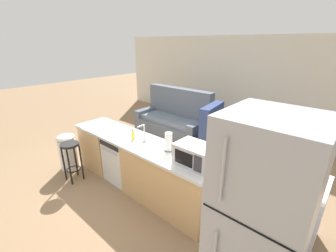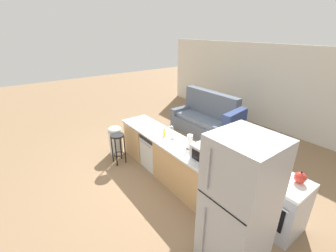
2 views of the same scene
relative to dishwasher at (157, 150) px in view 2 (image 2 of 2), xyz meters
name	(u,v)px [view 2 (image 2 of 2)]	position (x,y,z in m)	size (l,w,h in m)	color
ground_plane	(163,170)	(0.25, 0.00, -0.42)	(24.00, 24.00, 0.00)	#896B4C
wall_back	(283,90)	(0.55, 4.20, 0.88)	(10.00, 0.06, 2.60)	silver
kitchen_counter	(170,159)	(0.49, 0.00, 0.00)	(2.94, 0.66, 0.90)	tan
dishwasher	(157,150)	(0.00, 0.00, 0.00)	(0.58, 0.61, 0.84)	silver
stove_range	(277,203)	(2.60, 0.55, 0.03)	(0.76, 0.68, 0.90)	#A8AAB2
refrigerator	(238,208)	(2.60, -0.55, 0.55)	(0.72, 0.73, 1.94)	#A8AAB2
microwave	(207,154)	(1.54, 0.00, 0.62)	(0.50, 0.37, 0.28)	#B7B7BC
sink_faucet	(172,134)	(0.53, 0.03, 0.61)	(0.07, 0.18, 0.30)	silver
paper_towel_roll	(190,142)	(1.03, 0.07, 0.62)	(0.14, 0.14, 0.28)	#4C4C51
soap_bottle	(164,133)	(0.31, -0.01, 0.55)	(0.06, 0.06, 0.18)	yellow
kettle	(300,178)	(2.77, 0.68, 0.56)	(0.21, 0.17, 0.19)	red
bar_stool	(118,143)	(-0.67, -0.66, 0.11)	(0.32, 0.32, 0.74)	black
trash_bin	(116,140)	(-1.14, -0.52, -0.04)	(0.35, 0.35, 0.74)	white
couch	(205,121)	(-0.69, 2.23, -0.03)	(2.01, 0.92, 1.27)	#515B6B
armchair	(239,146)	(0.93, 1.81, -0.07)	(0.92, 0.96, 1.20)	navy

